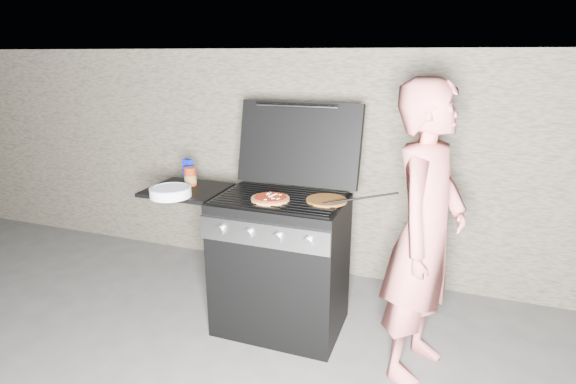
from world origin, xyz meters
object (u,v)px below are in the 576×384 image
(gas_grill, at_px, (246,258))
(pizza_topped, at_px, (270,198))
(sauce_jar, at_px, (190,176))
(person, at_px, (425,235))

(gas_grill, height_order, pizza_topped, pizza_topped)
(sauce_jar, distance_m, person, 1.58)
(pizza_topped, distance_m, person, 0.92)
(gas_grill, xyz_separation_m, sauce_jar, (-0.43, 0.07, 0.51))
(gas_grill, relative_size, person, 0.81)
(sauce_jar, height_order, person, person)
(pizza_topped, distance_m, sauce_jar, 0.66)
(sauce_jar, relative_size, person, 0.08)
(person, bearing_deg, sauce_jar, 99.33)
(pizza_topped, height_order, sauce_jar, sauce_jar)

